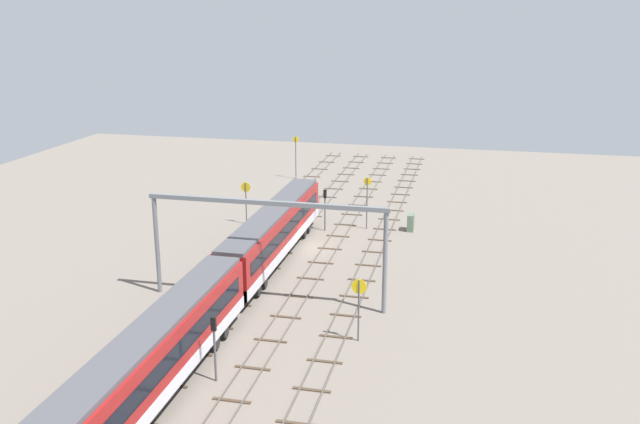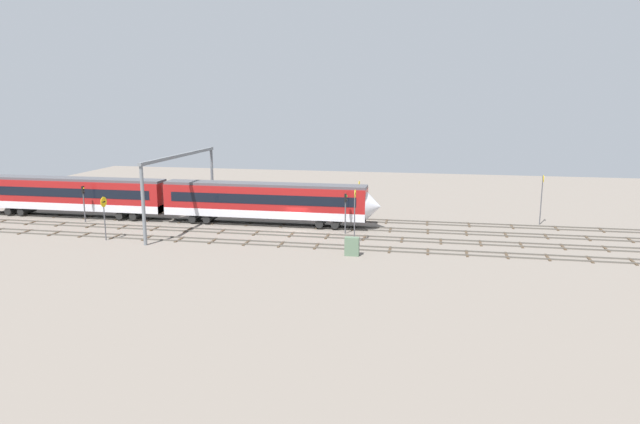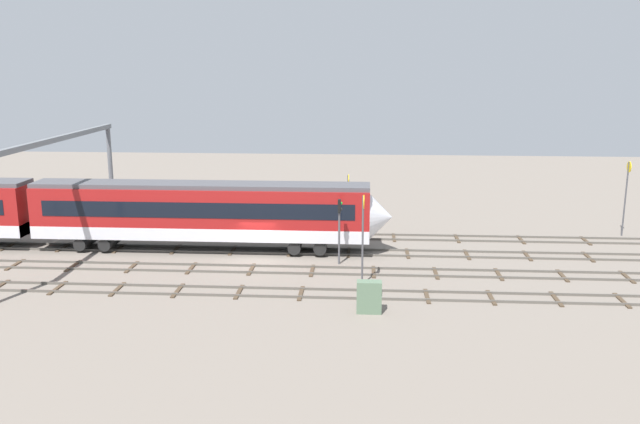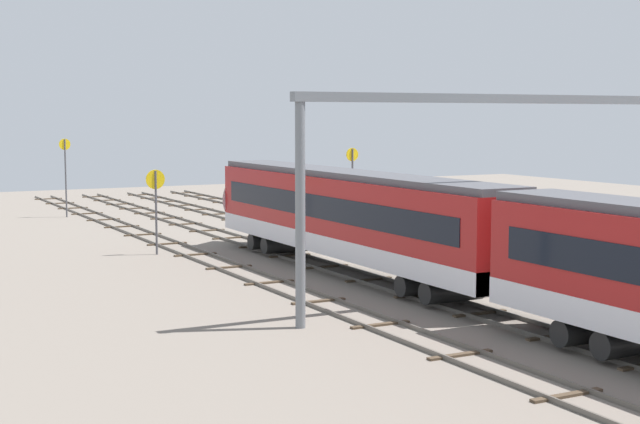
{
  "view_description": "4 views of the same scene",
  "coord_description": "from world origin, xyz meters",
  "px_view_note": "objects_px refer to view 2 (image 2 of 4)",
  "views": [
    {
      "loc": [
        -62.5,
        -15.49,
        22.53
      ],
      "look_at": [
        3.54,
        -0.41,
        2.64
      ],
      "focal_mm": 38.99,
      "sensor_mm": 36.0,
      "label": 1
    },
    {
      "loc": [
        14.71,
        -61.59,
        14.65
      ],
      "look_at": [
        2.72,
        0.3,
        2.17
      ],
      "focal_mm": 32.3,
      "sensor_mm": 36.0,
      "label": 2
    },
    {
      "loc": [
        7.24,
        -43.51,
        13.35
      ],
      "look_at": [
        4.37,
        0.17,
        3.44
      ],
      "focal_mm": 37.38,
      "sensor_mm": 36.0,
      "label": 3
    },
    {
      "loc": [
        -42.87,
        23.9,
        7.56
      ],
      "look_at": [
        2.24,
        0.26,
        2.31
      ],
      "focal_mm": 52.34,
      "sensor_mm": 36.0,
      "label": 4
    }
  ],
  "objects_px": {
    "speed_sign_near_foreground": "(542,194)",
    "signal_light_trackside_departure": "(345,208)",
    "speed_sign_distant_end": "(104,211)",
    "overhead_gantry": "(181,171)",
    "speed_sign_far_trackside": "(359,193)",
    "signal_light_trackside_approach": "(84,199)",
    "speed_sign_mid_trackside": "(355,210)",
    "relay_cabinet": "(352,246)",
    "train": "(171,199)"
  },
  "relations": [
    {
      "from": "speed_sign_near_foreground",
      "to": "signal_light_trackside_departure",
      "type": "relative_size",
      "value": 1.32
    },
    {
      "from": "signal_light_trackside_departure",
      "to": "relay_cabinet",
      "type": "bearing_deg",
      "value": -77.52
    },
    {
      "from": "speed_sign_near_foreground",
      "to": "signal_light_trackside_approach",
      "type": "xyz_separation_m",
      "value": [
        -53.55,
        -8.91,
        -0.81
      ]
    },
    {
      "from": "overhead_gantry",
      "to": "speed_sign_mid_trackside",
      "type": "xyz_separation_m",
      "value": [
        20.76,
        -4.62,
        -2.89
      ]
    },
    {
      "from": "speed_sign_far_trackside",
      "to": "relay_cabinet",
      "type": "xyz_separation_m",
      "value": [
        1.58,
        -17.64,
        -2.26
      ]
    },
    {
      "from": "speed_sign_far_trackside",
      "to": "speed_sign_distant_end",
      "type": "height_order",
      "value": "speed_sign_far_trackside"
    },
    {
      "from": "speed_sign_near_foreground",
      "to": "speed_sign_far_trackside",
      "type": "relative_size",
      "value": 1.26
    },
    {
      "from": "speed_sign_far_trackside",
      "to": "signal_light_trackside_departure",
      "type": "distance_m",
      "value": 8.83
    },
    {
      "from": "signal_light_trackside_departure",
      "to": "speed_sign_mid_trackside",
      "type": "bearing_deg",
      "value": -69.46
    },
    {
      "from": "overhead_gantry",
      "to": "speed_sign_far_trackside",
      "type": "relative_size",
      "value": 4.13
    },
    {
      "from": "speed_sign_mid_trackside",
      "to": "signal_light_trackside_approach",
      "type": "distance_m",
      "value": 33.52
    },
    {
      "from": "speed_sign_distant_end",
      "to": "signal_light_trackside_departure",
      "type": "height_order",
      "value": "speed_sign_distant_end"
    },
    {
      "from": "train",
      "to": "relay_cabinet",
      "type": "height_order",
      "value": "train"
    },
    {
      "from": "signal_light_trackside_approach",
      "to": "speed_sign_far_trackside",
      "type": "bearing_deg",
      "value": 15.35
    },
    {
      "from": "speed_sign_distant_end",
      "to": "signal_light_trackside_approach",
      "type": "relative_size",
      "value": 1.06
    },
    {
      "from": "speed_sign_near_foreground",
      "to": "relay_cabinet",
      "type": "distance_m",
      "value": 26.83
    },
    {
      "from": "signal_light_trackside_approach",
      "to": "speed_sign_near_foreground",
      "type": "bearing_deg",
      "value": 9.45
    },
    {
      "from": "speed_sign_distant_end",
      "to": "train",
      "type": "bearing_deg",
      "value": 76.64
    },
    {
      "from": "speed_sign_far_trackside",
      "to": "relay_cabinet",
      "type": "relative_size",
      "value": 2.61
    },
    {
      "from": "speed_sign_distant_end",
      "to": "overhead_gantry",
      "type": "bearing_deg",
      "value": 58.32
    },
    {
      "from": "signal_light_trackside_approach",
      "to": "relay_cabinet",
      "type": "xyz_separation_m",
      "value": [
        33.63,
        -8.84,
        -1.98
      ]
    },
    {
      "from": "train",
      "to": "signal_light_trackside_departure",
      "type": "xyz_separation_m",
      "value": [
        21.78,
        -2.65,
        0.26
      ]
    },
    {
      "from": "speed_sign_near_foreground",
      "to": "speed_sign_far_trackside",
      "type": "distance_m",
      "value": 21.51
    },
    {
      "from": "speed_sign_near_foreground",
      "to": "speed_sign_distant_end",
      "type": "height_order",
      "value": "speed_sign_near_foreground"
    },
    {
      "from": "speed_sign_near_foreground",
      "to": "signal_light_trackside_departure",
      "type": "height_order",
      "value": "speed_sign_near_foreground"
    },
    {
      "from": "speed_sign_distant_end",
      "to": "relay_cabinet",
      "type": "distance_m",
      "value": 26.32
    },
    {
      "from": "signal_light_trackside_approach",
      "to": "speed_sign_mid_trackside",
      "type": "bearing_deg",
      "value": -7.21
    },
    {
      "from": "speed_sign_mid_trackside",
      "to": "overhead_gantry",
      "type": "bearing_deg",
      "value": 167.45
    },
    {
      "from": "overhead_gantry",
      "to": "signal_light_trackside_approach",
      "type": "distance_m",
      "value": 12.98
    },
    {
      "from": "speed_sign_near_foreground",
      "to": "relay_cabinet",
      "type": "bearing_deg",
      "value": -138.3
    },
    {
      "from": "speed_sign_distant_end",
      "to": "signal_light_trackside_departure",
      "type": "distance_m",
      "value": 25.46
    },
    {
      "from": "speed_sign_near_foreground",
      "to": "speed_sign_distant_end",
      "type": "distance_m",
      "value": 49.06
    },
    {
      "from": "relay_cabinet",
      "to": "speed_sign_mid_trackside",
      "type": "bearing_deg",
      "value": 94.71
    },
    {
      "from": "train",
      "to": "speed_sign_mid_trackside",
      "type": "relative_size",
      "value": 9.0
    },
    {
      "from": "signal_light_trackside_approach",
      "to": "train",
      "type": "bearing_deg",
      "value": 14.88
    },
    {
      "from": "signal_light_trackside_departure",
      "to": "relay_cabinet",
      "type": "distance_m",
      "value": 9.26
    },
    {
      "from": "signal_light_trackside_approach",
      "to": "signal_light_trackside_departure",
      "type": "bearing_deg",
      "value": -0.03
    },
    {
      "from": "overhead_gantry",
      "to": "speed_sign_far_trackside",
      "type": "xyz_separation_m",
      "value": [
        19.56,
        8.39,
        -3.25
      ]
    },
    {
      "from": "signal_light_trackside_approach",
      "to": "overhead_gantry",
      "type": "bearing_deg",
      "value": 1.9
    },
    {
      "from": "signal_light_trackside_approach",
      "to": "signal_light_trackside_departure",
      "type": "xyz_separation_m",
      "value": [
        31.68,
        -0.02,
        0.04
      ]
    },
    {
      "from": "train",
      "to": "overhead_gantry",
      "type": "bearing_deg",
      "value": -40.58
    },
    {
      "from": "speed_sign_near_foreground",
      "to": "speed_sign_mid_trackside",
      "type": "xyz_separation_m",
      "value": [
        -20.31,
        -13.12,
        -0.17
      ]
    },
    {
      "from": "train",
      "to": "speed_sign_distant_end",
      "type": "bearing_deg",
      "value": -103.36
    },
    {
      "from": "speed_sign_mid_trackside",
      "to": "speed_sign_distant_end",
      "type": "distance_m",
      "value": 26.07
    },
    {
      "from": "train",
      "to": "speed_sign_mid_trackside",
      "type": "xyz_separation_m",
      "value": [
        23.35,
        -6.84,
        0.85
      ]
    },
    {
      "from": "speed_sign_far_trackside",
      "to": "relay_cabinet",
      "type": "height_order",
      "value": "speed_sign_far_trackside"
    },
    {
      "from": "signal_light_trackside_departure",
      "to": "signal_light_trackside_approach",
      "type": "bearing_deg",
      "value": 179.97
    },
    {
      "from": "speed_sign_far_trackside",
      "to": "signal_light_trackside_approach",
      "type": "xyz_separation_m",
      "value": [
        -32.05,
        -8.8,
        -0.27
      ]
    },
    {
      "from": "signal_light_trackside_approach",
      "to": "relay_cabinet",
      "type": "bearing_deg",
      "value": -14.73
    },
    {
      "from": "speed_sign_mid_trackside",
      "to": "signal_light_trackside_approach",
      "type": "relative_size",
      "value": 1.28
    }
  ]
}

